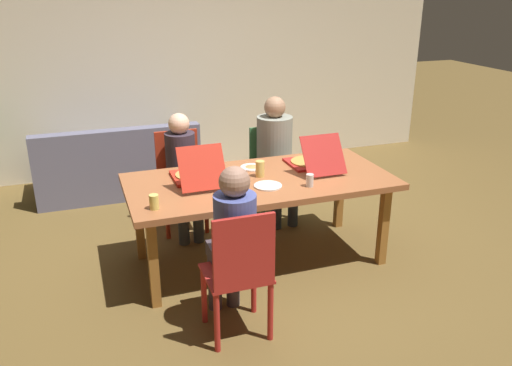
{
  "coord_description": "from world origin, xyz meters",
  "views": [
    {
      "loc": [
        -1.38,
        -3.83,
        2.28
      ],
      "look_at": [
        0.0,
        0.1,
        0.69
      ],
      "focal_mm": 36.82,
      "sensor_mm": 36.0,
      "label": 1
    }
  ],
  "objects_px": {
    "dining_table": "(260,186)",
    "pizza_box_1": "(311,161)",
    "chair_1": "(271,169)",
    "drinking_glass_2": "(154,202)",
    "pizza_box_0": "(196,175)",
    "couch": "(118,169)",
    "drinking_glass_0": "(260,169)",
    "chair_2": "(180,177)",
    "person_0": "(232,236)",
    "plate_0": "(268,186)",
    "chair_0": "(240,271)",
    "person_2": "(183,166)",
    "person_1": "(276,149)",
    "plate_1": "(252,167)",
    "drinking_glass_1": "(310,180)"
  },
  "relations": [
    {
      "from": "chair_1",
      "to": "drinking_glass_2",
      "type": "bearing_deg",
      "value": -137.61
    },
    {
      "from": "chair_0",
      "to": "plate_0",
      "type": "height_order",
      "value": "chair_0"
    },
    {
      "from": "pizza_box_1",
      "to": "dining_table",
      "type": "bearing_deg",
      "value": -164.67
    },
    {
      "from": "plate_1",
      "to": "drinking_glass_1",
      "type": "xyz_separation_m",
      "value": [
        0.29,
        -0.57,
        0.04
      ]
    },
    {
      "from": "chair_2",
      "to": "drinking_glass_0",
      "type": "distance_m",
      "value": 1.07
    },
    {
      "from": "pizza_box_1",
      "to": "drinking_glass_2",
      "type": "relative_size",
      "value": 5.22
    },
    {
      "from": "dining_table",
      "to": "plate_0",
      "type": "xyz_separation_m",
      "value": [
        -0.0,
        -0.19,
        0.07
      ]
    },
    {
      "from": "chair_0",
      "to": "drinking_glass_1",
      "type": "xyz_separation_m",
      "value": [
        0.8,
        0.68,
        0.29
      ]
    },
    {
      "from": "dining_table",
      "to": "person_1",
      "type": "distance_m",
      "value": 0.93
    },
    {
      "from": "drinking_glass_0",
      "to": "chair_0",
      "type": "bearing_deg",
      "value": -116.36
    },
    {
      "from": "plate_0",
      "to": "chair_0",
      "type": "bearing_deg",
      "value": -121.82
    },
    {
      "from": "chair_2",
      "to": "drinking_glass_2",
      "type": "distance_m",
      "value": 1.38
    },
    {
      "from": "drinking_glass_0",
      "to": "drinking_glass_2",
      "type": "height_order",
      "value": "drinking_glass_0"
    },
    {
      "from": "chair_0",
      "to": "plate_0",
      "type": "bearing_deg",
      "value": 58.18
    },
    {
      "from": "chair_2",
      "to": "pizza_box_0",
      "type": "relative_size",
      "value": 1.71
    },
    {
      "from": "dining_table",
      "to": "person_1",
      "type": "height_order",
      "value": "person_1"
    },
    {
      "from": "person_0",
      "to": "chair_2",
      "type": "relative_size",
      "value": 1.28
    },
    {
      "from": "pizza_box_0",
      "to": "couch",
      "type": "distance_m",
      "value": 2.04
    },
    {
      "from": "plate_1",
      "to": "drinking_glass_1",
      "type": "bearing_deg",
      "value": -63.09
    },
    {
      "from": "chair_0",
      "to": "pizza_box_1",
      "type": "relative_size",
      "value": 1.68
    },
    {
      "from": "pizza_box_1",
      "to": "couch",
      "type": "distance_m",
      "value": 2.5
    },
    {
      "from": "pizza_box_1",
      "to": "chair_1",
      "type": "bearing_deg",
      "value": 95.34
    },
    {
      "from": "chair_1",
      "to": "person_2",
      "type": "xyz_separation_m",
      "value": [
        -0.95,
        -0.15,
        0.19
      ]
    },
    {
      "from": "plate_0",
      "to": "couch",
      "type": "distance_m",
      "value": 2.5
    },
    {
      "from": "dining_table",
      "to": "drinking_glass_1",
      "type": "distance_m",
      "value": 0.45
    },
    {
      "from": "plate_1",
      "to": "couch",
      "type": "xyz_separation_m",
      "value": [
        -1.01,
        1.78,
        -0.49
      ]
    },
    {
      "from": "person_1",
      "to": "person_2",
      "type": "distance_m",
      "value": 0.95
    },
    {
      "from": "person_1",
      "to": "person_0",
      "type": "bearing_deg",
      "value": -120.28
    },
    {
      "from": "chair_1",
      "to": "chair_2",
      "type": "distance_m",
      "value": 0.95
    },
    {
      "from": "chair_2",
      "to": "pizza_box_0",
      "type": "bearing_deg",
      "value": -91.18
    },
    {
      "from": "person_1",
      "to": "chair_0",
      "type": "bearing_deg",
      "value": -118.07
    },
    {
      "from": "plate_1",
      "to": "pizza_box_0",
      "type": "bearing_deg",
      "value": -166.13
    },
    {
      "from": "dining_table",
      "to": "drinking_glass_2",
      "type": "xyz_separation_m",
      "value": [
        -0.92,
        -0.33,
        0.12
      ]
    },
    {
      "from": "chair_0",
      "to": "person_0",
      "type": "xyz_separation_m",
      "value": [
        -0.0,
        0.16,
        0.18
      ]
    },
    {
      "from": "drinking_glass_0",
      "to": "drinking_glass_2",
      "type": "xyz_separation_m",
      "value": [
        -0.94,
        -0.38,
        -0.01
      ]
    },
    {
      "from": "couch",
      "to": "chair_1",
      "type": "bearing_deg",
      "value": -37.76
    },
    {
      "from": "chair_2",
      "to": "person_0",
      "type": "bearing_deg",
      "value": -90.0
    },
    {
      "from": "chair_0",
      "to": "chair_2",
      "type": "height_order",
      "value": "chair_0"
    },
    {
      "from": "person_2",
      "to": "plate_0",
      "type": "distance_m",
      "value": 1.09
    },
    {
      "from": "person_2",
      "to": "pizza_box_1",
      "type": "distance_m",
      "value": 1.21
    },
    {
      "from": "chair_1",
      "to": "chair_2",
      "type": "xyz_separation_m",
      "value": [
        -0.95,
        0.01,
        0.03
      ]
    },
    {
      "from": "dining_table",
      "to": "pizza_box_1",
      "type": "bearing_deg",
      "value": 15.33
    },
    {
      "from": "chair_0",
      "to": "pizza_box_0",
      "type": "bearing_deg",
      "value": 90.84
    },
    {
      "from": "chair_2",
      "to": "pizza_box_0",
      "type": "distance_m",
      "value": 0.85
    },
    {
      "from": "plate_1",
      "to": "drinking_glass_1",
      "type": "relative_size",
      "value": 1.97
    },
    {
      "from": "person_2",
      "to": "pizza_box_1",
      "type": "bearing_deg",
      "value": -31.73
    },
    {
      "from": "person_2",
      "to": "plate_1",
      "type": "xyz_separation_m",
      "value": [
        0.51,
        -0.5,
        0.1
      ]
    },
    {
      "from": "person_1",
      "to": "pizza_box_0",
      "type": "distance_m",
      "value": 1.18
    },
    {
      "from": "chair_1",
      "to": "plate_1",
      "type": "xyz_separation_m",
      "value": [
        -0.44,
        -0.66,
        0.29
      ]
    },
    {
      "from": "chair_1",
      "to": "drinking_glass_2",
      "type": "xyz_separation_m",
      "value": [
        -1.39,
        -1.27,
        0.33
      ]
    }
  ]
}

